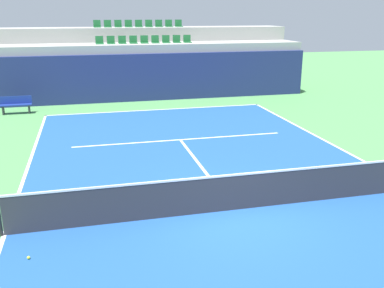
# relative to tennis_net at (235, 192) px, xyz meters

# --- Properties ---
(ground_plane) EXTENTS (80.00, 80.00, 0.00)m
(ground_plane) POSITION_rel_tennis_net_xyz_m (0.00, 0.00, -0.51)
(ground_plane) COLOR #4C8C4C
(court_surface) EXTENTS (11.00, 24.00, 0.01)m
(court_surface) POSITION_rel_tennis_net_xyz_m (0.00, 0.00, -0.50)
(court_surface) COLOR #1E4C99
(court_surface) RESTS_ON ground_plane
(baseline_far) EXTENTS (11.00, 0.10, 0.00)m
(baseline_far) POSITION_rel_tennis_net_xyz_m (0.00, 11.95, -0.50)
(baseline_far) COLOR white
(baseline_far) RESTS_ON court_surface
(sideline_left) EXTENTS (0.10, 24.00, 0.00)m
(sideline_left) POSITION_rel_tennis_net_xyz_m (-5.45, 0.00, -0.50)
(sideline_left) COLOR white
(sideline_left) RESTS_ON court_surface
(service_line_far) EXTENTS (8.26, 0.10, 0.00)m
(service_line_far) POSITION_rel_tennis_net_xyz_m (0.00, 6.40, -0.50)
(service_line_far) COLOR white
(service_line_far) RESTS_ON court_surface
(centre_service_line) EXTENTS (0.10, 6.40, 0.00)m
(centre_service_line) POSITION_rel_tennis_net_xyz_m (0.00, 3.20, -0.50)
(centre_service_line) COLOR white
(centre_service_line) RESTS_ON court_surface
(back_wall) EXTENTS (18.56, 0.30, 2.61)m
(back_wall) POSITION_rel_tennis_net_xyz_m (0.00, 14.52, 0.79)
(back_wall) COLOR navy
(back_wall) RESTS_ON ground_plane
(stands_tier_lower) EXTENTS (18.56, 2.40, 3.07)m
(stands_tier_lower) POSITION_rel_tennis_net_xyz_m (0.00, 15.87, 1.03)
(stands_tier_lower) COLOR #9E9E99
(stands_tier_lower) RESTS_ON ground_plane
(stands_tier_upper) EXTENTS (18.56, 2.40, 3.90)m
(stands_tier_upper) POSITION_rel_tennis_net_xyz_m (0.00, 18.27, 1.44)
(stands_tier_upper) COLOR #9E9E99
(stands_tier_upper) RESTS_ON ground_plane
(seating_row_lower) EXTENTS (5.53, 0.44, 0.44)m
(seating_row_lower) POSITION_rel_tennis_net_xyz_m (0.00, 15.97, 2.69)
(seating_row_lower) COLOR #1E6633
(seating_row_lower) RESTS_ON stands_tier_lower
(seating_row_upper) EXTENTS (5.53, 0.44, 0.44)m
(seating_row_upper) POSITION_rel_tennis_net_xyz_m (0.00, 18.37, 3.52)
(seating_row_upper) COLOR #1E6633
(seating_row_upper) RESTS_ON stands_tier_upper
(tennis_net) EXTENTS (11.08, 0.08, 1.07)m
(tennis_net) POSITION_rel_tennis_net_xyz_m (0.00, 0.00, 0.00)
(tennis_net) COLOR black
(tennis_net) RESTS_ON court_surface
(player_bench) EXTENTS (1.50, 0.40, 0.85)m
(player_bench) POSITION_rel_tennis_net_xyz_m (-6.87, 12.82, -0.00)
(player_bench) COLOR navy
(player_bench) RESTS_ON ground_plane
(tennis_ball_0) EXTENTS (0.07, 0.07, 0.07)m
(tennis_ball_0) POSITION_rel_tennis_net_xyz_m (-4.80, -1.16, -0.47)
(tennis_ball_0) COLOR #CCE033
(tennis_ball_0) RESTS_ON court_surface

